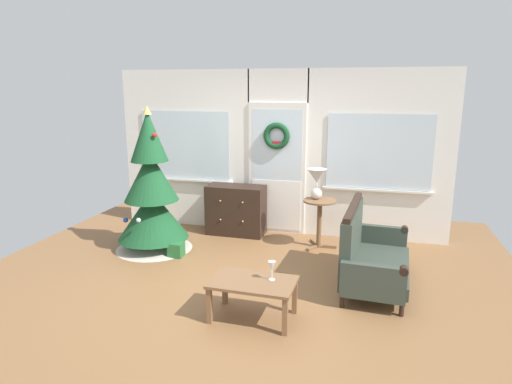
% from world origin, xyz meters
% --- Properties ---
extents(ground_plane, '(6.76, 6.76, 0.00)m').
position_xyz_m(ground_plane, '(0.00, 0.00, 0.00)').
color(ground_plane, brown).
extents(back_wall_with_door, '(5.20, 0.19, 2.55)m').
position_xyz_m(back_wall_with_door, '(0.00, 2.08, 1.28)').
color(back_wall_with_door, white).
rests_on(back_wall_with_door, ground).
extents(christmas_tree, '(1.09, 1.09, 2.04)m').
position_xyz_m(christmas_tree, '(-1.55, 0.85, 0.78)').
color(christmas_tree, '#4C331E').
rests_on(christmas_tree, ground).
extents(dresser_cabinet, '(0.91, 0.46, 0.78)m').
position_xyz_m(dresser_cabinet, '(-0.60, 1.79, 0.39)').
color(dresser_cabinet, black).
rests_on(dresser_cabinet, ground).
extents(settee_sofa, '(0.80, 1.51, 0.96)m').
position_xyz_m(settee_sofa, '(1.44, 0.39, 0.38)').
color(settee_sofa, black).
rests_on(settee_sofa, ground).
extents(side_table, '(0.50, 0.48, 0.71)m').
position_xyz_m(side_table, '(0.75, 1.50, 0.50)').
color(side_table, brown).
rests_on(side_table, ground).
extents(table_lamp, '(0.28, 0.28, 0.44)m').
position_xyz_m(table_lamp, '(0.69, 1.54, 0.99)').
color(table_lamp, silver).
rests_on(table_lamp, side_table).
extents(coffee_table, '(0.86, 0.55, 0.40)m').
position_xyz_m(coffee_table, '(0.35, -0.73, 0.34)').
color(coffee_table, brown).
rests_on(coffee_table, ground).
extents(wine_glass, '(0.08, 0.08, 0.20)m').
position_xyz_m(wine_glass, '(0.52, -0.65, 0.55)').
color(wine_glass, silver).
rests_on(wine_glass, coffee_table).
extents(gift_box, '(0.20, 0.18, 0.20)m').
position_xyz_m(gift_box, '(-1.11, 0.63, 0.10)').
color(gift_box, '#266633').
rests_on(gift_box, ground).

